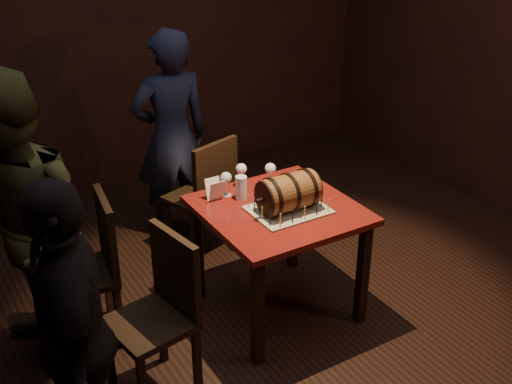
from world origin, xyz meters
TOP-DOWN VIEW (x-y plane):
  - room_shell at (0.00, 0.00)m, footprint 5.04×5.04m
  - pub_table at (0.16, 0.14)m, footprint 0.90×0.90m
  - cake_board at (0.19, 0.08)m, footprint 0.45×0.35m
  - barrel_cake at (0.19, 0.08)m, footprint 0.40×0.24m
  - birthday_candles at (0.19, 0.08)m, footprint 0.40×0.30m
  - wine_glass_left at (-0.04, 0.45)m, footprint 0.07×0.07m
  - wine_glass_mid at (0.11, 0.51)m, footprint 0.07×0.07m
  - wine_glass_right at (0.27, 0.42)m, footprint 0.07×0.07m
  - pint_of_ale at (0.02, 0.36)m, footprint 0.07×0.07m
  - menu_card at (-0.12, 0.44)m, footprint 0.10×0.05m
  - chair_back at (0.08, 0.96)m, footprint 0.50×0.50m
  - chair_left_rear at (-0.91, 0.48)m, footprint 0.45×0.45m
  - chair_left_front at (-0.74, -0.12)m, footprint 0.46×0.46m
  - person_back at (0.02, 1.38)m, footprint 0.62×0.44m
  - person_left_rear at (-1.31, 0.35)m, footprint 0.67×0.85m
  - person_left_front at (-1.27, -0.41)m, footprint 0.57×0.96m

SIDE VIEW (x-z plane):
  - chair_back at x=0.08m, z-range 0.06..0.99m
  - chair_left_rear at x=-0.91m, z-range 0.06..0.99m
  - chair_left_front at x=-0.74m, z-range 0.06..0.99m
  - pub_table at x=0.16m, z-range 0.27..1.02m
  - cake_board at x=0.19m, z-range 0.75..0.76m
  - person_left_front at x=-1.27m, z-range 0.00..1.52m
  - birthday_candles at x=0.19m, z-range 0.76..0.85m
  - person_back at x=0.02m, z-range 0.00..1.62m
  - menu_card at x=-0.12m, z-range 0.75..0.88m
  - pint_of_ale at x=0.02m, z-range 0.75..0.90m
  - wine_glass_mid at x=0.11m, z-range 0.79..0.95m
  - wine_glass_left at x=-0.04m, z-range 0.79..0.95m
  - wine_glass_right at x=0.27m, z-range 0.79..0.95m
  - barrel_cake at x=0.19m, z-range 0.75..0.99m
  - person_left_rear at x=-1.31m, z-range 0.00..1.75m
  - room_shell at x=0.00m, z-range 0.00..2.80m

